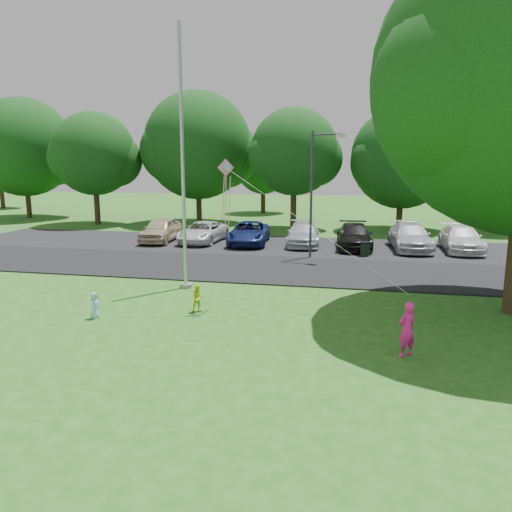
% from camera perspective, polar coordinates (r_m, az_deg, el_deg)
% --- Properties ---
extents(ground, '(120.00, 120.00, 0.00)m').
position_cam_1_polar(ground, '(14.66, -1.62, -9.13)').
color(ground, '#26641A').
rests_on(ground, ground).
extents(park_road, '(60.00, 6.00, 0.06)m').
position_cam_1_polar(park_road, '(23.17, 3.56, -1.57)').
color(park_road, black).
rests_on(park_road, ground).
extents(parking_strip, '(42.00, 7.00, 0.06)m').
position_cam_1_polar(parking_strip, '(29.50, 5.39, 1.10)').
color(parking_strip, black).
rests_on(parking_strip, ground).
extents(flagpole, '(0.50, 0.50, 10.00)m').
position_cam_1_polar(flagpole, '(19.60, -8.33, 8.28)').
color(flagpole, '#B7BABF').
rests_on(flagpole, ground).
extents(street_lamp, '(1.77, 0.68, 6.44)m').
position_cam_1_polar(street_lamp, '(25.60, 6.90, 8.24)').
color(street_lamp, '#3F3F44').
rests_on(street_lamp, ground).
extents(trash_can, '(0.51, 0.51, 0.81)m').
position_cam_1_polar(trash_can, '(26.80, 12.35, 0.73)').
color(trash_can, black).
rests_on(trash_can, ground).
extents(tree_row, '(64.35, 11.94, 10.88)m').
position_cam_1_polar(tree_row, '(37.67, 9.55, 11.79)').
color(tree_row, '#332316').
rests_on(tree_row, ground).
extents(horizon_trees, '(77.46, 7.20, 7.02)m').
position_cam_1_polar(horizon_trees, '(47.28, 13.04, 9.75)').
color(horizon_trees, '#332316').
rests_on(horizon_trees, ground).
extents(parked_cars, '(19.58, 5.17, 1.47)m').
position_cam_1_polar(parked_cars, '(29.40, 5.83, 2.47)').
color(parked_cars, '#C6B793').
rests_on(parked_cars, ground).
extents(woman, '(0.63, 0.61, 1.46)m').
position_cam_1_polar(woman, '(13.57, 16.86, -8.01)').
color(woman, '#FF2199').
rests_on(woman, ground).
extents(child_yellow, '(0.58, 0.56, 0.95)m').
position_cam_1_polar(child_yellow, '(16.87, -6.62, -4.81)').
color(child_yellow, '#E0F226').
rests_on(child_yellow, ground).
extents(child_blue, '(0.29, 0.43, 0.86)m').
position_cam_1_polar(child_blue, '(16.93, -17.97, -5.39)').
color(child_blue, '#99D4EB').
rests_on(child_blue, ground).
extents(kite, '(5.94, 3.53, 3.41)m').
position_cam_1_polar(kite, '(16.54, -2.96, 8.25)').
color(kite, pink).
rests_on(kite, ground).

